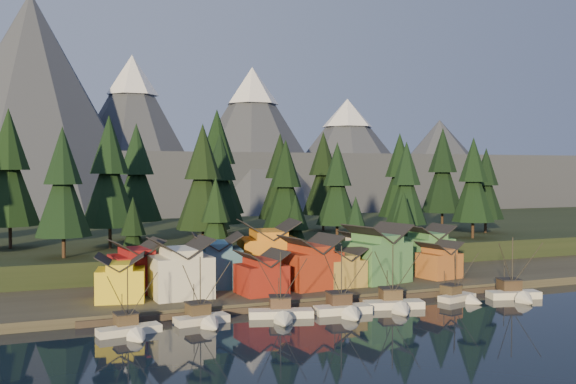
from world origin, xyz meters
name	(u,v)px	position (x,y,z in m)	size (l,w,h in m)	color
ground	(368,326)	(0.00, 0.00, 0.00)	(500.00, 500.00, 0.00)	black
shore_strip	(273,278)	(0.00, 40.00, 0.75)	(400.00, 50.00, 1.50)	#353127
hillside	(210,242)	(0.00, 90.00, 3.00)	(420.00, 100.00, 6.00)	black
dock	(321,302)	(0.00, 16.50, 0.50)	(80.00, 4.00, 1.00)	#41372E
mountain_ridge	(130,163)	(-4.20, 213.59, 26.06)	(560.00, 190.00, 90.00)	#434A57
boat_0	(131,322)	(-33.06, 7.78, 1.95)	(9.32, 9.92, 10.34)	silver
boat_1	(204,310)	(-22.10, 10.12, 2.25)	(8.62, 9.23, 11.07)	beige
boat_2	(282,305)	(-10.05, 9.29, 2.07)	(10.70, 11.16, 11.24)	white
boat_3	(345,300)	(0.27, 8.08, 2.41)	(9.48, 10.16, 12.00)	white
boat_4	(396,296)	(9.76, 8.39, 2.21)	(10.52, 11.01, 11.67)	silver
boat_5	(461,290)	(23.84, 9.88, 2.03)	(7.93, 8.48, 9.99)	beige
boat_6	(517,286)	(34.08, 7.64, 2.41)	(9.95, 10.57, 12.11)	silver
house_front_0	(121,276)	(-32.26, 25.03, 5.53)	(8.89, 8.56, 7.66)	yellow
house_front_1	(181,266)	(-22.44, 24.49, 6.72)	(10.06, 9.70, 9.93)	silver
house_front_2	(261,271)	(-8.85, 22.01, 5.41)	(8.32, 8.38, 7.44)	maroon
house_front_3	(310,260)	(1.38, 24.14, 6.50)	(10.49, 10.11, 9.51)	maroon
house_front_4	(342,265)	(7.70, 23.90, 5.26)	(7.07, 7.62, 7.15)	#A6863B
house_front_5	(377,252)	(15.94, 25.38, 7.26)	(12.25, 11.53, 10.96)	#447F49
house_front_6	(439,259)	(29.52, 24.50, 5.26)	(8.27, 7.96, 7.15)	#A45B2A
house_back_0	(137,265)	(-28.72, 31.34, 6.34)	(9.43, 9.14, 9.23)	maroon
house_back_1	(217,259)	(-14.15, 31.41, 6.63)	(10.13, 10.22, 9.78)	#366181
house_back_2	(268,249)	(-2.95, 34.61, 7.61)	(12.32, 11.57, 11.63)	orange
house_back_3	(318,257)	(7.24, 33.69, 5.63)	(8.09, 7.29, 7.86)	#437A42
house_back_4	(364,252)	(17.19, 32.81, 6.19)	(8.84, 8.54, 8.94)	beige
house_back_5	(427,247)	(32.29, 32.62, 6.61)	(8.73, 8.84, 9.73)	#447E47
tree_hill_1	(9,172)	(-50.00, 68.00, 22.54)	(12.99, 12.99, 30.25)	#332319
tree_hill_2	(63,186)	(-40.00, 48.00, 19.86)	(10.88, 10.88, 25.35)	#332319
tree_hill_3	(110,176)	(-30.00, 60.00, 21.74)	(12.36, 12.36, 28.80)	#332319
tree_hill_4	(137,176)	(-22.00, 75.00, 21.43)	(12.12, 12.12, 28.23)	#332319
tree_hill_5	(203,181)	(-12.00, 50.00, 20.62)	(11.48, 11.48, 26.73)	#332319
tree_hill_6	(220,182)	(-4.00, 65.00, 20.12)	(11.09, 11.09, 25.83)	#332319
tree_hill_7	(286,188)	(6.00, 48.00, 18.91)	(10.14, 10.14, 23.63)	#332319
tree_hill_8	(280,180)	(14.00, 72.00, 20.42)	(11.32, 11.32, 26.37)	#332319
tree_hill_9	(337,187)	(22.00, 55.00, 18.87)	(10.11, 10.11, 23.55)	#332319
tree_hill_10	(323,177)	(30.00, 80.00, 21.09)	(11.85, 11.85, 27.60)	#332319
tree_hill_11	(406,186)	(38.00, 50.00, 19.01)	(10.21, 10.21, 23.80)	#332319
tree_hill_12	(400,178)	(46.00, 66.00, 20.69)	(11.53, 11.53, 26.87)	#332319
tree_hill_13	(473,183)	(56.00, 48.00, 19.69)	(10.75, 10.75, 25.04)	#332319
tree_hill_14	(443,174)	(64.00, 72.00, 21.84)	(12.44, 12.44, 28.97)	#332319
tree_hill_15	(217,166)	(0.00, 82.00, 24.04)	(14.16, 14.16, 32.99)	#332319
tree_hill_17	(486,186)	(68.00, 58.00, 18.50)	(9.82, 9.82, 22.87)	#332319
tree_shore_0	(133,236)	(-28.00, 40.00, 10.50)	(7.08, 7.08, 16.49)	#332319
tree_shore_1	(216,223)	(-12.00, 40.00, 12.45)	(8.60, 8.60, 20.04)	#332319
tree_shore_2	(295,230)	(5.00, 40.00, 10.42)	(7.01, 7.01, 16.33)	#332319
tree_shore_3	(356,229)	(19.00, 40.00, 10.14)	(6.79, 6.79, 15.82)	#332319
tree_shore_4	(404,225)	(31.00, 40.00, 10.69)	(7.22, 7.22, 16.82)	#332319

